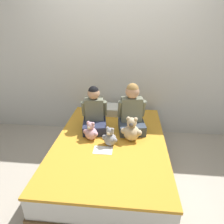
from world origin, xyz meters
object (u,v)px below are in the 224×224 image
Objects in this scene: child_on_right at (132,112)px; bed at (110,155)px; teddy_bear_between_children at (110,138)px; teddy_bear_held_by_left_child at (91,132)px; pillow_at_headboard at (116,110)px; sign_card at (103,150)px; child_on_left at (94,113)px; teddy_bear_held_by_right_child at (131,130)px.

bed is at bearing -140.78° from child_on_right.
teddy_bear_between_children is (0.01, -0.10, 0.32)m from bed.
child_on_right reaches higher than bed.
teddy_bear_held_by_left_child is 0.51× the size of pillow_at_headboard.
teddy_bear_held_by_left_child is 1.03× the size of teddy_bear_between_children.
sign_card is at bearing -93.49° from pillow_at_headboard.
bed is 3.32× the size of child_on_left.
teddy_bear_held_by_left_child is 0.26m from teddy_bear_between_children.
teddy_bear_held_by_left_child is 1.11× the size of sign_card.
teddy_bear_held_by_left_child is at bearing 128.45° from sign_card.
child_on_left reaches higher than teddy_bear_held_by_left_child.
teddy_bear_held_by_right_child reaches higher than sign_card.
pillow_at_headboard is (0.24, 0.49, -0.16)m from child_on_left.
teddy_bear_between_children is 1.08× the size of sign_card.
teddy_bear_held_by_right_child is (0.00, -0.24, -0.13)m from child_on_right.
child_on_left is at bearing 160.65° from teddy_bear_held_by_right_child.
pillow_at_headboard is 0.98m from sign_card.
teddy_bear_between_children is at bearing -89.56° from pillow_at_headboard.
pillow_at_headboard reaches higher than sign_card.
child_on_right is at bearing 48.28° from bed.
sign_card is at bearing -32.38° from teddy_bear_held_by_left_child.
pillow_at_headboard is (0.23, 0.76, -0.04)m from teddy_bear_held_by_left_child.
teddy_bear_between_children is (-0.24, -0.13, -0.03)m from teddy_bear_held_by_right_child.
pillow_at_headboard is (0.00, 0.76, 0.28)m from bed.
teddy_bear_held_by_left_child is at bearing -179.95° from bed.
bed is 4.14× the size of pillow_at_headboard.
teddy_bear_held_by_right_child reaches higher than pillow_at_headboard.
child_on_right is at bearing 48.93° from teddy_bear_held_by_left_child.
pillow_at_headboard is at bearing 115.75° from teddy_bear_held_by_right_child.
teddy_bear_between_children is at bearing -143.74° from teddy_bear_held_by_right_child.
child_on_right is 2.74× the size of teddy_bear_between_children.
child_on_left is 0.91× the size of child_on_right.
sign_card is (-0.31, -0.25, -0.12)m from teddy_bear_held_by_right_child.
teddy_bear_between_children reaches higher than pillow_at_headboard.
bed is 0.39m from teddy_bear_held_by_left_child.
child_on_right is 2.96× the size of sign_card.
teddy_bear_held_by_left_child is 0.80m from pillow_at_headboard.
teddy_bear_held_by_left_child is (-0.23, -0.00, 0.32)m from bed.
teddy_bear_held_by_left_child reaches higher than sign_card.
pillow_at_headboard is at bearing 86.51° from sign_card.
child_on_left is at bearing 110.16° from teddy_bear_held_by_left_child.
bed is 0.43m from teddy_bear_held_by_right_child.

